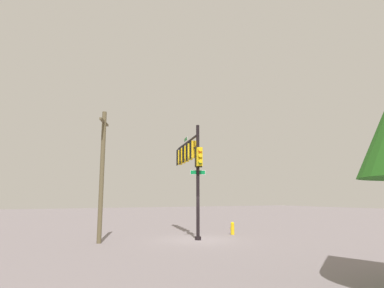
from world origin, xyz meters
name	(u,v)px	position (x,y,z in m)	size (l,w,h in m)	color
ground_plane	(198,240)	(0.00, 0.00, 0.00)	(120.00, 120.00, 0.00)	slate
signal_pole_assembly	(190,158)	(2.20, -0.56, 5.03)	(6.75, 2.15, 6.81)	black
utility_pole	(102,172)	(1.18, 5.42, 3.81)	(1.69, 0.86, 7.28)	brown
fire_hydrant	(232,228)	(1.38, -3.33, 0.41)	(0.33, 0.24, 0.83)	yellow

